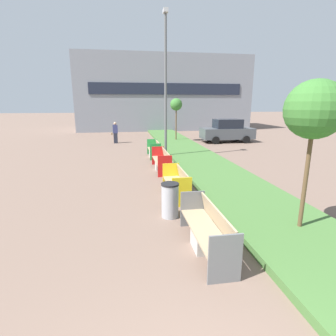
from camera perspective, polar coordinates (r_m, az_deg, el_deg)
The scene contains 12 objects.
planter_grass_strip at distance 14.00m, azimuth 7.25°, elevation 1.37°, with size 2.80×120.00×0.18m.
building_backdrop at distance 33.80m, azimuth -1.30°, elevation 15.79°, with size 19.87×8.24×8.39m.
bench_grey_frame at distance 5.91m, azimuth 8.53°, elevation -13.82°, with size 0.65×2.32×0.94m.
bench_yellow_frame at distance 8.95m, azimuth 1.93°, elevation -3.96°, with size 0.65×1.97×0.94m.
bench_red_frame at distance 12.45m, azimuth -1.33°, elevation 1.25°, with size 0.65×2.47×0.94m.
bench_green_frame at distance 15.55m, azimuth -3.00°, elevation 3.74°, with size 0.65×1.90×0.94m.
litter_bin at distance 7.33m, azimuth 0.44°, elevation -7.01°, with size 0.49×0.49×0.98m.
street_lamp_post at distance 14.99m, azimuth -0.53°, elevation 18.44°, with size 0.24×0.44×7.80m.
sapling_tree_near at distance 6.74m, azimuth 29.31°, elevation 10.88°, with size 1.31×1.31×3.63m.
sapling_tree_far at distance 21.65m, azimuth 1.80°, elevation 13.54°, with size 0.97×0.97×3.49m.
pedestrian_walking at distance 21.30m, azimuth -11.41°, elevation 7.57°, with size 0.53×0.24×1.67m.
parked_car_distant at distance 22.02m, azimuth 12.75°, elevation 7.88°, with size 4.21×2.00×1.86m.
Camera 1 is at (-0.74, -1.09, 3.12)m, focal length 28.00 mm.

